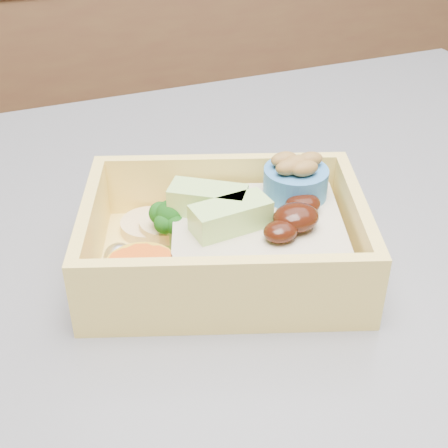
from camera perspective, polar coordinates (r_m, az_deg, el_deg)
name	(u,v)px	position (r m, az deg, el deg)	size (l,w,h in m)	color
bento_box	(232,237)	(0.42, 0.76, -1.22)	(0.22, 0.19, 0.07)	#FFDB69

